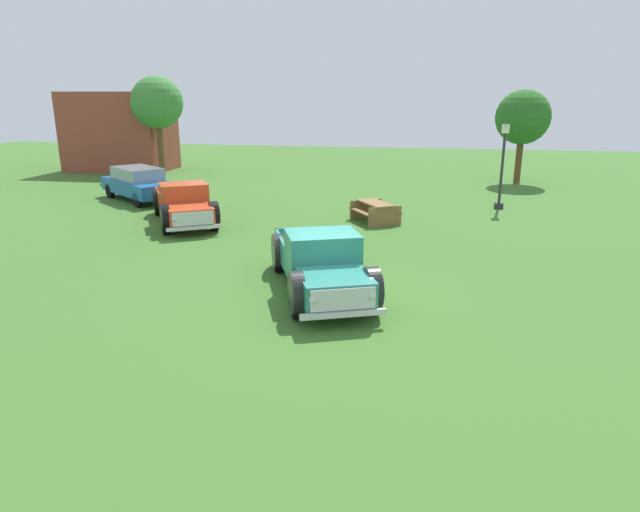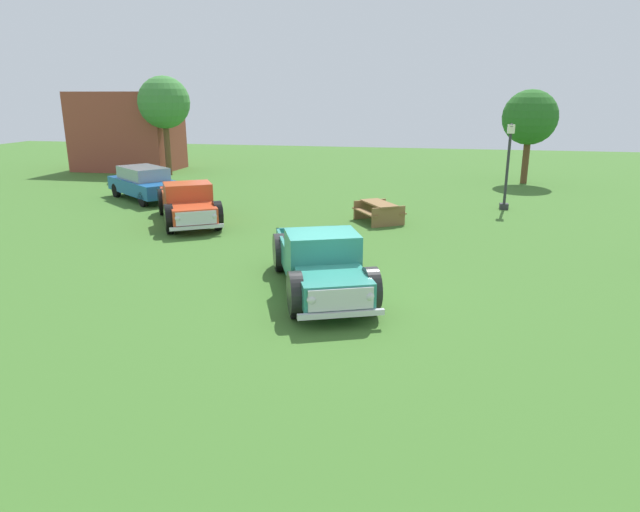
% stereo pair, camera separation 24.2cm
% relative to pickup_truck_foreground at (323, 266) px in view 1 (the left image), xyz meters
% --- Properties ---
extents(ground_plane, '(80.00, 80.00, 0.00)m').
position_rel_pickup_truck_foreground_xyz_m(ground_plane, '(0.17, -0.08, -0.76)').
color(ground_plane, '#3D6B28').
extents(pickup_truck_foreground, '(3.61, 5.51, 1.59)m').
position_rel_pickup_truck_foreground_xyz_m(pickup_truck_foreground, '(0.00, 0.00, 0.00)').
color(pickup_truck_foreground, '#2D8475').
rests_on(pickup_truck_foreground, ground_plane).
extents(pickup_truck_behind_left, '(4.21, 5.39, 1.59)m').
position_rel_pickup_truck_foreground_xyz_m(pickup_truck_behind_left, '(-6.60, 6.73, -0.00)').
color(pickup_truck_behind_left, '#D14723').
rests_on(pickup_truck_behind_left, ground_plane).
extents(sedan_distant_a, '(4.78, 4.32, 1.54)m').
position_rel_pickup_truck_foreground_xyz_m(sedan_distant_a, '(-10.81, 11.15, 0.05)').
color(sedan_distant_a, '#195699').
rests_on(sedan_distant_a, ground_plane).
extents(lamp_post_near, '(0.36, 0.36, 3.68)m').
position_rel_pickup_truck_foreground_xyz_m(lamp_post_near, '(5.70, 12.13, 1.17)').
color(lamp_post_near, '#2D2D33').
rests_on(lamp_post_near, ground_plane).
extents(picnic_table, '(2.22, 2.32, 0.78)m').
position_rel_pickup_truck_foreground_xyz_m(picnic_table, '(0.57, 8.49, -0.27)').
color(picnic_table, olive).
rests_on(picnic_table, ground_plane).
extents(oak_tree_east, '(2.97, 2.97, 5.11)m').
position_rel_pickup_truck_foreground_xyz_m(oak_tree_east, '(7.62, 19.99, 2.83)').
color(oak_tree_east, brown).
rests_on(oak_tree_east, ground_plane).
extents(oak_tree_west, '(3.08, 3.08, 5.90)m').
position_rel_pickup_truck_foreground_xyz_m(oak_tree_west, '(-13.47, 19.04, 3.56)').
color(oak_tree_west, brown).
rests_on(oak_tree_west, ground_plane).
extents(brick_pavilion, '(6.35, 4.08, 4.98)m').
position_rel_pickup_truck_foreground_xyz_m(brick_pavilion, '(-17.18, 21.01, 1.73)').
color(brick_pavilion, brown).
rests_on(brick_pavilion, ground_plane).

